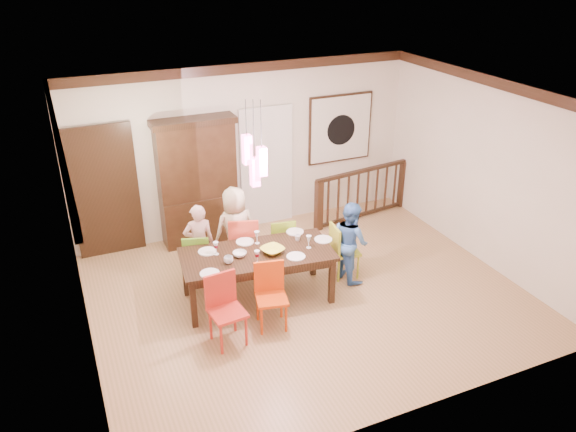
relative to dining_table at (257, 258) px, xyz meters
name	(u,v)px	position (x,y,z in m)	size (l,w,h in m)	color
floor	(308,295)	(0.69, -0.20, -0.67)	(6.00, 6.00, 0.00)	#9F7B4C
ceiling	(311,97)	(0.69, -0.20, 2.23)	(6.00, 6.00, 0.00)	white
wall_back	(246,149)	(0.69, 2.30, 0.78)	(6.00, 6.00, 0.00)	beige
wall_left	(75,248)	(-2.31, -0.20, 0.78)	(5.00, 5.00, 0.00)	beige
wall_right	(485,172)	(3.69, -0.20, 0.78)	(5.00, 5.00, 0.00)	beige
crown_molding	(311,104)	(0.69, -0.20, 2.15)	(6.00, 5.00, 0.16)	black
panel_door	(105,194)	(-1.71, 2.25, 0.38)	(1.04, 0.07, 2.24)	black
white_doorway	(266,168)	(1.04, 2.26, 0.38)	(0.97, 0.05, 2.22)	silver
painting	(340,129)	(2.49, 2.26, 0.93)	(1.25, 0.06, 1.25)	black
pendant_cluster	(255,161)	(0.00, 0.00, 1.44)	(0.27, 0.21, 1.14)	#FF4C97
dining_table	(257,258)	(0.00, 0.00, 0.00)	(2.20, 1.19, 0.75)	black
chair_far_left	(197,254)	(-0.67, 0.75, -0.18)	(0.48, 0.48, 0.84)	#5C9D22
chair_far_mid	(243,240)	(0.06, 0.76, -0.10)	(0.56, 0.56, 0.98)	#D3432C
chair_far_right	(281,239)	(0.65, 0.71, -0.18)	(0.44, 0.44, 0.85)	#7BA01D
chair_near_left	(227,307)	(-0.70, -0.78, -0.13)	(0.46, 0.46, 0.93)	red
chair_near_mid	(271,294)	(-0.06, -0.68, -0.16)	(0.48, 0.48, 0.89)	#C93E0B
chair_end_right	(345,247)	(1.44, 0.06, -0.17)	(0.43, 0.43, 0.86)	#A8B327
china_hutch	(197,181)	(-0.25, 2.09, 0.41)	(1.35, 0.46, 2.15)	black
balustrade	(363,192)	(2.73, 1.75, -0.17)	(2.08, 0.36, 0.96)	black
person_far_left	(199,243)	(-0.61, 0.83, -0.05)	(0.45, 0.30, 1.24)	beige
person_far_mid	(235,230)	(-0.02, 0.89, 0.02)	(0.67, 0.44, 1.38)	beige
person_end_right	(350,241)	(1.48, -0.02, -0.04)	(0.61, 0.47, 1.25)	#4578C1
serving_bowl	(273,250)	(0.20, -0.08, 0.12)	(0.31, 0.31, 0.08)	yellow
small_bowl	(240,254)	(-0.25, 0.01, 0.11)	(0.19, 0.19, 0.06)	white
cup_left	(228,260)	(-0.45, -0.11, 0.13)	(0.13, 0.13, 0.10)	silver
cup_right	(298,238)	(0.67, 0.11, 0.13)	(0.09, 0.09, 0.08)	silver
plate_far_left	(207,251)	(-0.62, 0.30, 0.09)	(0.26, 0.26, 0.01)	white
plate_far_mid	(245,242)	(-0.05, 0.36, 0.09)	(0.26, 0.26, 0.01)	white
plate_far_right	(295,232)	(0.74, 0.35, 0.09)	(0.26, 0.26, 0.01)	white
plate_near_left	(210,273)	(-0.76, -0.27, 0.09)	(0.26, 0.26, 0.01)	white
plate_near_mid	(296,256)	(0.45, -0.32, 0.09)	(0.26, 0.26, 0.01)	white
plate_end_right	(323,239)	(1.01, -0.03, 0.09)	(0.26, 0.26, 0.01)	white
wine_glass_a	(216,248)	(-0.53, 0.19, 0.18)	(0.08, 0.08, 0.19)	#590C19
wine_glass_b	(257,237)	(0.10, 0.26, 0.18)	(0.08, 0.08, 0.19)	silver
wine_glass_c	(257,257)	(-0.10, -0.26, 0.18)	(0.08, 0.08, 0.19)	#590C19
wine_glass_d	(309,242)	(0.72, -0.16, 0.18)	(0.08, 0.08, 0.19)	silver
napkin	(269,264)	(0.02, -0.37, 0.09)	(0.18, 0.14, 0.01)	#D83359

